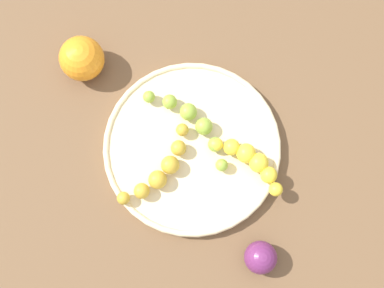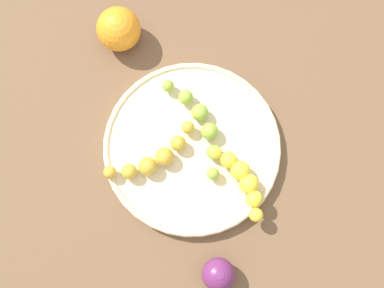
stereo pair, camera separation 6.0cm
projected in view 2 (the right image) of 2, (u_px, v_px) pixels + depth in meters
The scene contains 7 objects.
ground_plane at pixel (192, 149), 0.84m from camera, with size 2.40×2.40×0.00m, color brown.
fruit_bowl at pixel (192, 147), 0.83m from camera, with size 0.29×0.29×0.02m.
banana_green at pixel (201, 124), 0.82m from camera, with size 0.17×0.10×0.03m.
banana_spotted at pixel (154, 158), 0.80m from camera, with size 0.08×0.16×0.03m.
banana_yellow at pixel (242, 179), 0.80m from camera, with size 0.13×0.07×0.03m.
orange_fruit at pixel (119, 29), 0.85m from camera, with size 0.08×0.08×0.08m, color orange.
plum_purple at pixel (218, 274), 0.77m from camera, with size 0.05×0.05×0.05m, color #662659.
Camera 2 is at (-0.11, 0.14, 0.82)m, focal length 46.79 mm.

